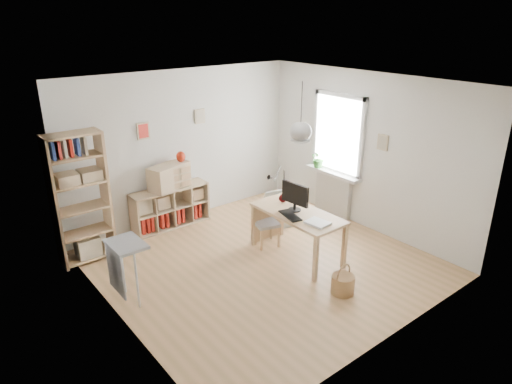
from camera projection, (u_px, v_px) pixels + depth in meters
ground at (263, 263)px, 6.98m from camera, size 4.50×4.50×0.00m
room_shell at (301, 131)px, 6.46m from camera, size 4.50×4.50×4.50m
window_unit at (339, 134)px, 8.14m from camera, size 0.07×1.16×1.46m
radiator at (333, 194)px, 8.54m from camera, size 0.10×0.80×0.80m
windowsill at (333, 173)px, 8.35m from camera, size 0.22×1.20×0.06m
desk at (297, 218)px, 6.95m from camera, size 0.70×1.50×0.75m
cube_shelf at (169, 210)px, 8.11m from camera, size 1.40×0.38×0.72m
tall_bookshelf at (79, 194)px, 6.71m from camera, size 0.80×0.38×2.00m
side_table at (123, 257)px, 5.81m from camera, size 0.40×0.55×0.85m
chair at (265, 220)px, 7.42m from camera, size 0.45×0.45×0.74m
wicker_basket at (343, 284)px, 6.18m from camera, size 0.32×0.32×0.44m
storage_chest at (284, 213)px, 8.26m from camera, size 0.66×0.71×0.57m
monitor at (295, 195)px, 6.89m from camera, size 0.20×0.50×0.43m
keyboard at (290, 216)px, 6.77m from camera, size 0.26×0.47×0.02m
task_lamp at (276, 181)px, 7.23m from camera, size 0.45×0.17×0.48m
yarn_ball at (283, 198)px, 7.26m from camera, size 0.13×0.13×0.13m
paper_tray at (318, 223)px, 6.52m from camera, size 0.29×0.35×0.03m
drawer_chest at (169, 177)px, 7.87m from camera, size 0.81×0.55×0.43m
red_vase at (181, 157)px, 7.90m from camera, size 0.16×0.16×0.19m
potted_plant at (319, 158)px, 8.52m from camera, size 0.36×0.34×0.34m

